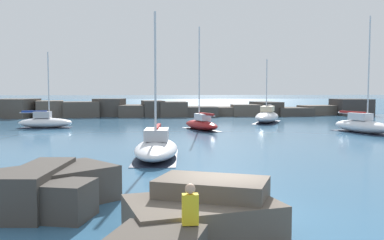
{
  "coord_description": "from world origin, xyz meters",
  "views": [
    {
      "loc": [
        -2.34,
        -11.98,
        3.84
      ],
      "look_at": [
        1.92,
        26.66,
        1.09
      ],
      "focal_mm": 40.0,
      "sensor_mm": 36.0,
      "label": 1
    }
  ],
  "objects_px": {
    "sailboat_moored_3": "(267,116)",
    "person_on_rocks": "(190,218)",
    "sailboat_moored_5": "(363,125)",
    "sailboat_moored_0": "(201,124)",
    "sailboat_moored_4": "(45,122)",
    "sailboat_moored_1": "(156,147)"
  },
  "relations": [
    {
      "from": "sailboat_moored_3",
      "to": "person_on_rocks",
      "type": "height_order",
      "value": "sailboat_moored_3"
    },
    {
      "from": "sailboat_moored_5",
      "to": "person_on_rocks",
      "type": "distance_m",
      "value": 32.55
    },
    {
      "from": "sailboat_moored_0",
      "to": "person_on_rocks",
      "type": "height_order",
      "value": "sailboat_moored_0"
    },
    {
      "from": "sailboat_moored_4",
      "to": "sailboat_moored_5",
      "type": "height_order",
      "value": "sailboat_moored_5"
    },
    {
      "from": "sailboat_moored_3",
      "to": "sailboat_moored_0",
      "type": "bearing_deg",
      "value": -136.87
    },
    {
      "from": "sailboat_moored_4",
      "to": "sailboat_moored_1",
      "type": "bearing_deg",
      "value": -62.23
    },
    {
      "from": "sailboat_moored_1",
      "to": "sailboat_moored_3",
      "type": "relative_size",
      "value": 1.01
    },
    {
      "from": "sailboat_moored_5",
      "to": "person_on_rocks",
      "type": "height_order",
      "value": "sailboat_moored_5"
    },
    {
      "from": "sailboat_moored_0",
      "to": "sailboat_moored_4",
      "type": "xyz_separation_m",
      "value": [
        -15.41,
        3.85,
        0.01
      ]
    },
    {
      "from": "sailboat_moored_4",
      "to": "person_on_rocks",
      "type": "height_order",
      "value": "sailboat_moored_4"
    },
    {
      "from": "sailboat_moored_5",
      "to": "person_on_rocks",
      "type": "bearing_deg",
      "value": -124.31
    },
    {
      "from": "sailboat_moored_4",
      "to": "person_on_rocks",
      "type": "relative_size",
      "value": 4.28
    },
    {
      "from": "sailboat_moored_0",
      "to": "sailboat_moored_5",
      "type": "relative_size",
      "value": 0.96
    },
    {
      "from": "sailboat_moored_3",
      "to": "sailboat_moored_4",
      "type": "distance_m",
      "value": 24.71
    },
    {
      "from": "sailboat_moored_3",
      "to": "sailboat_moored_5",
      "type": "bearing_deg",
      "value": -68.3
    },
    {
      "from": "sailboat_moored_5",
      "to": "sailboat_moored_0",
      "type": "bearing_deg",
      "value": 162.55
    },
    {
      "from": "sailboat_moored_3",
      "to": "sailboat_moored_5",
      "type": "xyz_separation_m",
      "value": [
        5.06,
        -12.72,
        -0.05
      ]
    },
    {
      "from": "sailboat_moored_3",
      "to": "sailboat_moored_5",
      "type": "relative_size",
      "value": 0.78
    },
    {
      "from": "sailboat_moored_0",
      "to": "sailboat_moored_3",
      "type": "distance_m",
      "value": 12.19
    },
    {
      "from": "sailboat_moored_3",
      "to": "person_on_rocks",
      "type": "relative_size",
      "value": 4.47
    },
    {
      "from": "sailboat_moored_1",
      "to": "person_on_rocks",
      "type": "relative_size",
      "value": 4.53
    },
    {
      "from": "sailboat_moored_4",
      "to": "sailboat_moored_5",
      "type": "relative_size",
      "value": 0.74
    }
  ]
}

